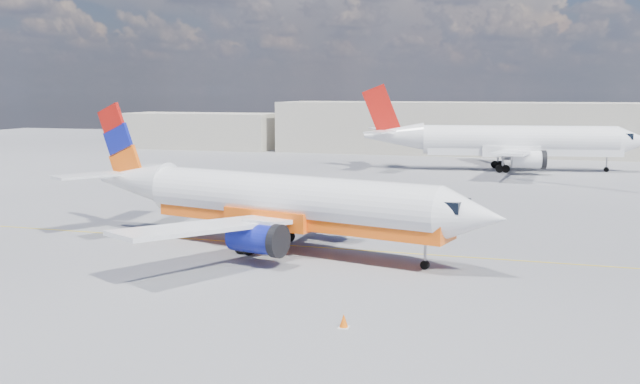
# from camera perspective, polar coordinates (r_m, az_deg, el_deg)

# --- Properties ---
(ground) EXTENTS (240.00, 240.00, 0.00)m
(ground) POSITION_cam_1_polar(r_m,az_deg,el_deg) (41.43, 2.33, -5.55)
(ground) COLOR #58585D
(ground) RESTS_ON ground
(taxi_line) EXTENTS (70.00, 0.15, 0.01)m
(taxi_line) POSITION_cam_1_polar(r_m,az_deg,el_deg) (44.26, 3.31, -4.66)
(taxi_line) COLOR gold
(taxi_line) RESTS_ON ground
(terminal_main) EXTENTS (70.00, 14.00, 8.00)m
(terminal_main) POSITION_cam_1_polar(r_m,az_deg,el_deg) (114.23, 14.41, 4.95)
(terminal_main) COLOR beige
(terminal_main) RESTS_ON ground
(terminal_annex) EXTENTS (26.00, 10.00, 6.00)m
(terminal_annex) POSITION_cam_1_polar(r_m,az_deg,el_deg) (124.09, -9.49, 4.86)
(terminal_annex) COLOR beige
(terminal_annex) RESTS_ON ground
(main_jet) EXTENTS (29.93, 22.91, 9.03)m
(main_jet) POSITION_cam_1_polar(r_m,az_deg,el_deg) (43.97, -3.51, -0.76)
(main_jet) COLOR white
(main_jet) RESTS_ON ground
(second_jet) EXTENTS (35.30, 27.43, 10.66)m
(second_jet) POSITION_cam_1_polar(r_m,az_deg,el_deg) (90.82, 14.90, 3.90)
(second_jet) COLOR white
(second_jet) RESTS_ON ground
(traffic_cone) EXTENTS (0.43, 0.43, 0.60)m
(traffic_cone) POSITION_cam_1_polar(r_m,az_deg,el_deg) (30.07, 1.91, -10.28)
(traffic_cone) COLOR white
(traffic_cone) RESTS_ON ground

